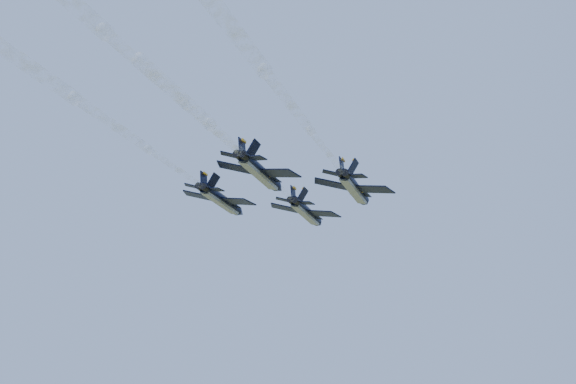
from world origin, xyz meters
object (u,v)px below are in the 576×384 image
(jet_right, at_px, (355,189))
(jet_slot, at_px, (261,173))
(jet_left, at_px, (222,200))
(jet_lead, at_px, (307,212))

(jet_right, relative_size, jet_slot, 1.00)
(jet_left, bearing_deg, jet_slot, -43.17)
(jet_left, relative_size, jet_right, 1.00)
(jet_slot, bearing_deg, jet_left, 136.83)
(jet_lead, relative_size, jet_left, 1.00)
(jet_left, distance_m, jet_slot, 16.00)
(jet_lead, height_order, jet_slot, same)
(jet_left, height_order, jet_right, same)
(jet_left, xyz_separation_m, jet_slot, (11.06, -11.56, 0.00))
(jet_right, xyz_separation_m, jet_slot, (-12.36, -11.63, 0.00))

